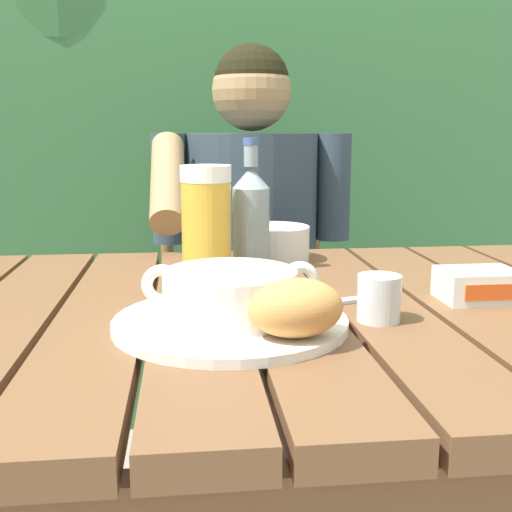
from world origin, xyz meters
name	(u,v)px	position (x,y,z in m)	size (l,w,h in m)	color
dining_table	(286,378)	(0.00, 0.00, 0.66)	(1.14, 0.82, 0.77)	brown
hedge_backdrop	(206,103)	(-0.06, 1.55, 1.12)	(3.45, 0.94, 2.18)	#36693C
chair_near_diner	(246,326)	(0.02, 0.84, 0.47)	(0.47, 0.41, 0.97)	brown
person_eating	(252,255)	(0.02, 0.65, 0.72)	(0.48, 0.47, 1.22)	#31404E
serving_plate	(230,322)	(-0.09, -0.10, 0.78)	(0.29, 0.29, 0.01)	white
soup_bowl	(230,293)	(-0.09, -0.10, 0.82)	(0.22, 0.17, 0.07)	white
bread_roll	(296,308)	(-0.02, -0.18, 0.82)	(0.12, 0.09, 0.07)	#CE8C48
beer_glass	(206,224)	(-0.11, 0.15, 0.87)	(0.08, 0.08, 0.19)	gold
beer_bottle	(251,218)	(-0.03, 0.21, 0.87)	(0.06, 0.06, 0.23)	gray
water_glass_small	(379,298)	(0.10, -0.09, 0.80)	(0.06, 0.06, 0.06)	silver
butter_tub	(478,285)	(0.28, -0.01, 0.80)	(0.11, 0.08, 0.04)	white
table_knife	(334,302)	(0.07, -0.01, 0.78)	(0.15, 0.07, 0.01)	silver
diner_bowl	(273,243)	(0.02, 0.31, 0.81)	(0.14, 0.14, 0.06)	white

